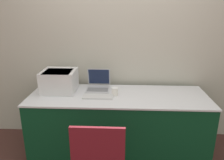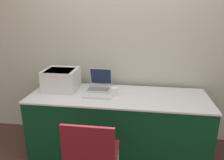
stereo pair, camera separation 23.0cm
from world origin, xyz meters
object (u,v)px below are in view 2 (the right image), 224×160
at_px(laptop_left, 100,85).
at_px(coffee_cup, 114,91).
at_px(external_keyboard, 97,96).
at_px(printer, 61,79).
at_px(chair, 92,152).

height_order(laptop_left, coffee_cup, laptop_left).
height_order(external_keyboard, coffee_cup, coffee_cup).
bearing_deg(coffee_cup, laptop_left, 137.59).
bearing_deg(laptop_left, external_keyboard, -84.85).
bearing_deg(printer, external_keyboard, -20.87).
relative_size(printer, external_keyboard, 1.15).
xyz_separation_m(coffee_cup, chair, (-0.11, -0.78, -0.31)).
bearing_deg(laptop_left, coffee_cup, -42.41).
relative_size(printer, laptop_left, 1.24).
relative_size(external_keyboard, coffee_cup, 3.68).
bearing_deg(coffee_cup, chair, -98.42).
xyz_separation_m(printer, external_keyboard, (0.51, -0.19, -0.14)).
bearing_deg(chair, coffee_cup, 81.58).
bearing_deg(external_keyboard, laptop_left, 95.15).
bearing_deg(external_keyboard, coffee_cup, 21.32).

